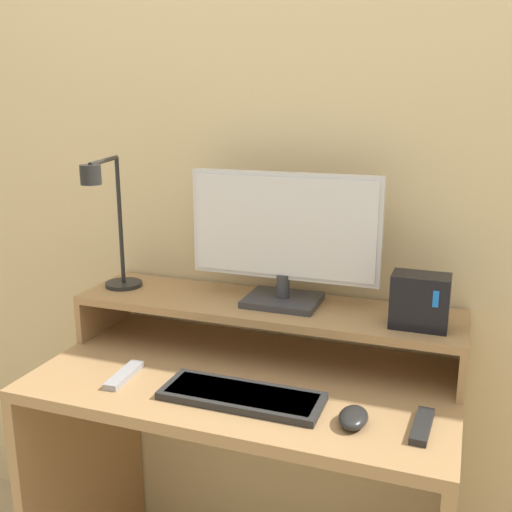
{
  "coord_description": "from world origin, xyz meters",
  "views": [
    {
      "loc": [
        0.5,
        -1.03,
        1.46
      ],
      "look_at": [
        0.02,
        0.31,
        1.09
      ],
      "focal_mm": 42.0,
      "sensor_mm": 36.0,
      "label": 1
    }
  ],
  "objects_px": {
    "router_dock": "(420,301)",
    "mouse": "(353,417)",
    "monitor": "(284,236)",
    "remote_control": "(124,375)",
    "desk_lamp": "(110,227)",
    "remote_secondary": "(422,426)",
    "keyboard": "(242,396)"
  },
  "relations": [
    {
      "from": "desk_lamp",
      "to": "remote_secondary",
      "type": "relative_size",
      "value": 2.65
    },
    {
      "from": "router_dock",
      "to": "mouse",
      "type": "distance_m",
      "value": 0.34
    },
    {
      "from": "desk_lamp",
      "to": "keyboard",
      "type": "relative_size",
      "value": 1.01
    },
    {
      "from": "monitor",
      "to": "remote_control",
      "type": "bearing_deg",
      "value": -137.99
    },
    {
      "from": "monitor",
      "to": "keyboard",
      "type": "height_order",
      "value": "monitor"
    },
    {
      "from": "keyboard",
      "to": "remote_secondary",
      "type": "xyz_separation_m",
      "value": [
        0.41,
        0.01,
        -0.0
      ]
    },
    {
      "from": "router_dock",
      "to": "keyboard",
      "type": "relative_size",
      "value": 0.36
    },
    {
      "from": "monitor",
      "to": "router_dock",
      "type": "bearing_deg",
      "value": -8.59
    },
    {
      "from": "monitor",
      "to": "router_dock",
      "type": "relative_size",
      "value": 3.76
    },
    {
      "from": "router_dock",
      "to": "mouse",
      "type": "xyz_separation_m",
      "value": [
        -0.1,
        -0.26,
        -0.19
      ]
    },
    {
      "from": "mouse",
      "to": "remote_control",
      "type": "bearing_deg",
      "value": 177.54
    },
    {
      "from": "router_dock",
      "to": "remote_secondary",
      "type": "distance_m",
      "value": 0.31
    },
    {
      "from": "monitor",
      "to": "keyboard",
      "type": "distance_m",
      "value": 0.44
    },
    {
      "from": "monitor",
      "to": "desk_lamp",
      "type": "distance_m",
      "value": 0.48
    },
    {
      "from": "remote_secondary",
      "to": "keyboard",
      "type": "bearing_deg",
      "value": -178.72
    },
    {
      "from": "desk_lamp",
      "to": "mouse",
      "type": "bearing_deg",
      "value": -16.94
    },
    {
      "from": "router_dock",
      "to": "mouse",
      "type": "bearing_deg",
      "value": -111.46
    },
    {
      "from": "desk_lamp",
      "to": "remote_control",
      "type": "relative_size",
      "value": 2.54
    },
    {
      "from": "monitor",
      "to": "mouse",
      "type": "distance_m",
      "value": 0.52
    },
    {
      "from": "router_dock",
      "to": "keyboard",
      "type": "distance_m",
      "value": 0.49
    },
    {
      "from": "desk_lamp",
      "to": "router_dock",
      "type": "bearing_deg",
      "value": 2.77
    },
    {
      "from": "monitor",
      "to": "keyboard",
      "type": "xyz_separation_m",
      "value": [
        -0.01,
        -0.3,
        -0.32
      ]
    },
    {
      "from": "router_dock",
      "to": "mouse",
      "type": "relative_size",
      "value": 1.43
    },
    {
      "from": "mouse",
      "to": "remote_secondary",
      "type": "bearing_deg",
      "value": 12.17
    },
    {
      "from": "monitor",
      "to": "remote_control",
      "type": "height_order",
      "value": "monitor"
    },
    {
      "from": "monitor",
      "to": "remote_control",
      "type": "xyz_separation_m",
      "value": [
        -0.33,
        -0.29,
        -0.32
      ]
    },
    {
      "from": "monitor",
      "to": "remote_control",
      "type": "relative_size",
      "value": 3.4
    },
    {
      "from": "router_dock",
      "to": "mouse",
      "type": "height_order",
      "value": "router_dock"
    },
    {
      "from": "monitor",
      "to": "remote_secondary",
      "type": "relative_size",
      "value": 3.55
    },
    {
      "from": "desk_lamp",
      "to": "monitor",
      "type": "bearing_deg",
      "value": 11.43
    },
    {
      "from": "monitor",
      "to": "keyboard",
      "type": "relative_size",
      "value": 1.35
    },
    {
      "from": "keyboard",
      "to": "remote_secondary",
      "type": "height_order",
      "value": "keyboard"
    }
  ]
}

